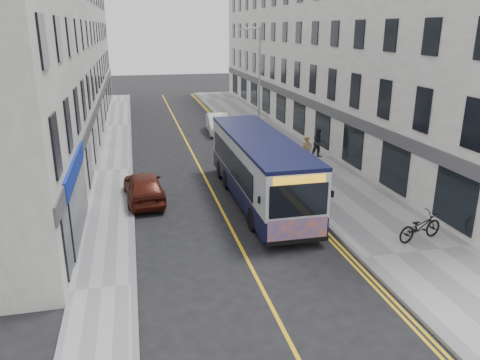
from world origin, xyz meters
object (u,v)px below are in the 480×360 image
bicycle (420,227)px  car_white (218,124)px  pedestrian_near (307,151)px  streetlamp (258,87)px  city_bus (259,166)px  pedestrian_far (319,143)px  car_maroon (144,186)px

bicycle → car_white: (-4.03, 21.18, 0.08)m
car_white → pedestrian_near: bearing=-68.3°
streetlamp → city_bus: size_ratio=0.73×
city_bus → bicycle: 7.65m
pedestrian_far → car_white: (-4.77, 8.98, -0.30)m
city_bus → bicycle: size_ratio=5.22×
pedestrian_near → car_white: size_ratio=0.39×
car_white → city_bus: bearing=-89.5°
city_bus → car_white: size_ratio=2.41×
city_bus → bicycle: (4.87, -5.80, -1.06)m
streetlamp → city_bus: (-2.21, -8.56, -2.65)m
pedestrian_near → streetlamp: bearing=131.3°
city_bus → car_white: 15.43m
bicycle → pedestrian_far: pedestrian_far is taller
car_white → car_maroon: bearing=-110.0°
city_bus → pedestrian_near: 6.53m
streetlamp → bicycle: bearing=-79.5°
car_maroon → pedestrian_near: bearing=-163.5°
car_maroon → streetlamp: bearing=-140.3°
pedestrian_near → pedestrian_far: bearing=60.1°
streetlamp → city_bus: streetlamp is taller
pedestrian_far → car_white: 10.17m
city_bus → car_maroon: city_bus is taller
pedestrian_near → car_white: 11.03m
city_bus → car_white: (0.84, 15.38, -0.99)m
city_bus → pedestrian_near: size_ratio=6.26×
streetlamp → car_white: 7.85m
streetlamp → pedestrian_far: (3.41, -2.16, -3.34)m
bicycle → pedestrian_near: (-0.60, 10.69, 0.32)m
pedestrian_near → city_bus: bearing=-119.1°
streetlamp → pedestrian_near: size_ratio=4.59×
pedestrian_near → car_maroon: size_ratio=0.40×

